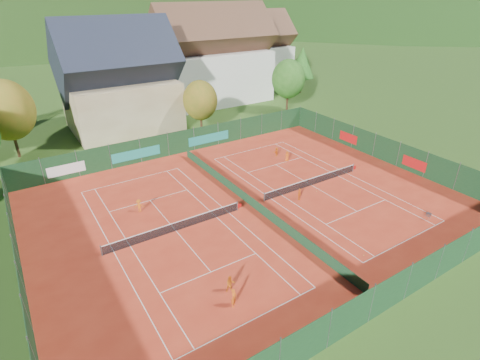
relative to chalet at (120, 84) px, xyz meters
name	(u,v)px	position (x,y,z in m)	size (l,w,h in m)	color
ground	(251,206)	(3.00, -30.00, -6.64)	(600.00, 600.00, 0.00)	#2A4D18
clay_pad	(251,206)	(3.00, -30.00, -6.62)	(40.00, 32.00, 0.01)	red
court_markings_left	(176,231)	(-5.00, -30.00, -6.61)	(11.03, 23.83, 0.00)	white
court_markings_right	(312,185)	(11.00, -30.00, -6.61)	(11.03, 23.83, 0.00)	white
tennis_net_left	(177,226)	(-4.85, -30.00, -6.12)	(13.30, 0.10, 1.02)	#59595B
tennis_net_right	(313,181)	(11.15, -30.00, -6.12)	(13.30, 0.10, 1.02)	#59595B
court_divider	(251,201)	(3.00, -30.00, -6.12)	(0.03, 28.80, 1.00)	#153C22
fence_north	(178,143)	(2.54, -14.01, -5.16)	(40.00, 0.10, 3.00)	#13351A
fence_south	(390,293)	(3.00, -46.00, -5.12)	(40.00, 0.04, 3.00)	#153A1C
fence_west	(19,266)	(-17.00, -30.00, -5.12)	(0.04, 32.00, 3.00)	#12341A
fence_east	(386,150)	(23.00, -29.95, -5.14)	(0.09, 32.00, 3.00)	#133419
chalet	(120,84)	(0.00, 0.00, 0.00)	(16.20, 12.00, 16.00)	beige
hotel_block_a	(213,61)	(19.00, 6.00, 0.76)	(21.60, 11.00, 17.25)	silver
hotel_block_b	(252,54)	(33.00, 14.00, -0.01)	(17.28, 10.00, 15.50)	silver
tree_west_mid	(6,110)	(-15.00, -4.00, -0.56)	(6.44, 6.44, 9.78)	#4A2E1A
tree_center	(200,100)	(9.00, -8.00, -1.91)	(5.01, 5.01, 7.60)	#49301A
tree_east_front	(288,79)	(27.00, -6.00, -1.23)	(5.72, 5.72, 8.69)	#402817
tree_east_mid	(302,62)	(37.00, 2.00, -0.56)	(5.04, 5.04, 9.00)	#482A1A
tree_east_back	(247,57)	(29.00, 10.00, 0.12)	(7.15, 7.15, 10.86)	#402717
mountain_backdrop	(85,90)	(31.54, 203.48, -46.26)	(820.00, 530.00, 242.00)	black
ball_hopper	(428,215)	(15.33, -40.91, -6.07)	(0.34, 0.34, 0.80)	slate
loose_ball_0	(234,289)	(-4.52, -38.93, -6.59)	(0.07, 0.07, 0.07)	#CCD833
loose_ball_1	(364,255)	(6.27, -41.30, -6.59)	(0.07, 0.07, 0.07)	#CCD833
loose_ball_2	(223,179)	(3.66, -23.50, -6.59)	(0.07, 0.07, 0.07)	#CCD833
loose_ball_3	(171,196)	(-2.93, -24.03, -6.59)	(0.07, 0.07, 0.07)	#CCD833
loose_ball_4	(317,191)	(10.46, -31.35, -6.59)	(0.07, 0.07, 0.07)	#CCD833
player_left_near	(234,298)	(-5.32, -40.18, -5.90)	(0.53, 0.34, 1.44)	orange
player_left_mid	(230,284)	(-4.80, -38.89, -5.96)	(0.64, 0.50, 1.32)	#D06112
player_left_far	(139,206)	(-6.58, -25.13, -5.96)	(0.85, 0.49, 1.32)	orange
player_right_near	(299,194)	(7.78, -31.62, -6.00)	(0.73, 0.30, 1.25)	orange
player_right_far_a	(287,156)	(12.82, -23.49, -5.98)	(0.63, 0.41, 1.29)	#D25612
player_right_far_b	(276,152)	(12.69, -21.52, -6.03)	(1.10, 0.35, 1.19)	orange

